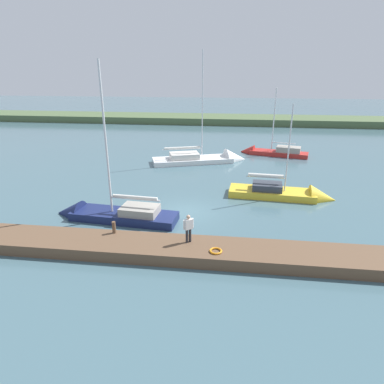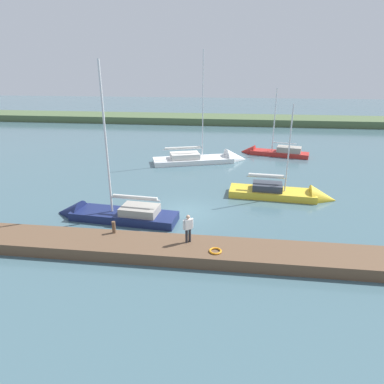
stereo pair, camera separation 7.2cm
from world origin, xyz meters
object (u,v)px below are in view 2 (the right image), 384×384
at_px(mooring_post_near, 114,227).
at_px(sailboat_outer_mooring, 209,160).
at_px(sailboat_mid_channel, 289,196).
at_px(life_ring_buoy, 215,251).
at_px(sailboat_inner_slip, 109,216).
at_px(sailboat_behind_pier, 271,153).
at_px(person_on_dock, 188,227).

xyz_separation_m(mooring_post_near, sailboat_outer_mooring, (-4.02, -18.44, -0.85)).
bearing_deg(sailboat_mid_channel, sailboat_outer_mooring, 130.17).
xyz_separation_m(mooring_post_near, sailboat_mid_channel, (-11.03, -8.58, -0.85)).
xyz_separation_m(life_ring_buoy, sailboat_outer_mooring, (1.85, -19.80, -0.55)).
relative_size(sailboat_inner_slip, sailboat_mid_channel, 1.33).
distance_m(mooring_post_near, sailboat_outer_mooring, 18.89).
bearing_deg(mooring_post_near, sailboat_mid_channel, -142.11).
bearing_deg(sailboat_behind_pier, mooring_post_near, 77.85).
height_order(sailboat_inner_slip, person_on_dock, sailboat_inner_slip).
height_order(sailboat_behind_pier, person_on_dock, sailboat_behind_pier).
bearing_deg(sailboat_behind_pier, person_on_dock, 87.83).
height_order(sailboat_outer_mooring, sailboat_inner_slip, sailboat_outer_mooring).
bearing_deg(sailboat_mid_channel, mooring_post_near, -137.36).
bearing_deg(mooring_post_near, sailboat_behind_pier, -115.96).
relative_size(life_ring_buoy, sailboat_inner_slip, 0.06).
height_order(sailboat_mid_channel, person_on_dock, sailboat_mid_channel).
relative_size(mooring_post_near, sailboat_inner_slip, 0.06).
relative_size(mooring_post_near, sailboat_outer_mooring, 0.06).
bearing_deg(person_on_dock, life_ring_buoy, 25.04).
height_order(life_ring_buoy, sailboat_outer_mooring, sailboat_outer_mooring).
distance_m(mooring_post_near, sailboat_inner_slip, 3.61).
xyz_separation_m(sailboat_outer_mooring, person_on_dock, (-0.33, 18.97, 1.41)).
bearing_deg(mooring_post_near, life_ring_buoy, 166.92).
height_order(sailboat_inner_slip, sailboat_mid_channel, sailboat_inner_slip).
bearing_deg(sailboat_mid_channel, sailboat_inner_slip, -151.93).
relative_size(life_ring_buoy, person_on_dock, 0.41).
height_order(sailboat_outer_mooring, sailboat_mid_channel, sailboat_outer_mooring).
bearing_deg(person_on_dock, sailboat_inner_slip, -158.28).
height_order(sailboat_mid_channel, sailboat_behind_pier, sailboat_behind_pier).
distance_m(life_ring_buoy, person_on_dock, 1.93).
height_order(sailboat_outer_mooring, sailboat_behind_pier, sailboat_outer_mooring).
bearing_deg(sailboat_inner_slip, sailboat_mid_channel, -151.69).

